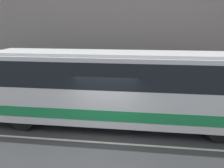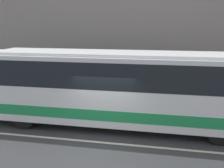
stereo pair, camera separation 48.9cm
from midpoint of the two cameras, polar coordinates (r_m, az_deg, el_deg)
The scene contains 4 objects.
ground_plane at distance 10.02m, azimuth -3.40°, elevation -13.26°, with size 60.00×60.00×0.00m, color #38383A.
sidewalk at distance 15.05m, azimuth 0.83°, elevation -3.61°, with size 60.00×3.02×0.14m.
lane_stripe at distance 10.02m, azimuth -3.40°, elevation -13.24°, with size 54.00×0.14×0.01m.
transit_bus at distance 11.04m, azimuth -1.58°, elevation -0.23°, with size 12.20×2.52×3.35m.
Camera 1 is at (1.62, -8.79, 4.52)m, focal length 40.00 mm.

